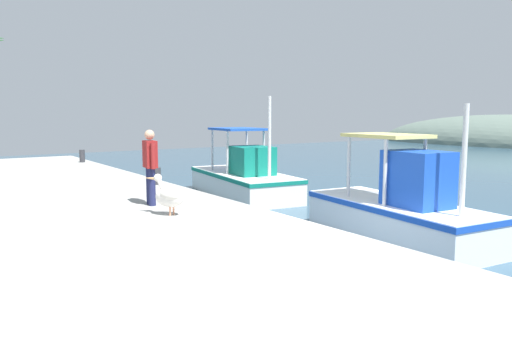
{
  "coord_description": "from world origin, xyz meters",
  "views": [
    {
      "loc": [
        6.4,
        -5.81,
        2.79
      ],
      "look_at": [
        -5.35,
        2.39,
        1.11
      ],
      "focal_mm": 33.06,
      "sensor_mm": 36.0,
      "label": 1
    }
  ],
  "objects_px": {
    "fishing_boat_nearest": "(244,178)",
    "mooring_bollard_second": "(156,176)",
    "fishing_boat_second": "(400,210)",
    "mooring_bollard_nearest": "(82,156)",
    "pelican": "(170,195)",
    "fisherman_standing": "(150,163)"
  },
  "relations": [
    {
      "from": "fishing_boat_second",
      "to": "fisherman_standing",
      "type": "distance_m",
      "value": 5.65
    },
    {
      "from": "pelican",
      "to": "mooring_bollard_nearest",
      "type": "distance_m",
      "value": 12.14
    },
    {
      "from": "fishing_boat_nearest",
      "to": "mooring_bollard_nearest",
      "type": "xyz_separation_m",
      "value": [
        -7.18,
        -3.54,
        0.45
      ]
    },
    {
      "from": "mooring_bollard_second",
      "to": "mooring_bollard_nearest",
      "type": "bearing_deg",
      "value": -180.0
    },
    {
      "from": "pelican",
      "to": "mooring_bollard_second",
      "type": "bearing_deg",
      "value": 160.39
    },
    {
      "from": "fishing_boat_nearest",
      "to": "pelican",
      "type": "height_order",
      "value": "fishing_boat_nearest"
    },
    {
      "from": "pelican",
      "to": "fisherman_standing",
      "type": "distance_m",
      "value": 1.37
    },
    {
      "from": "mooring_bollard_nearest",
      "to": "mooring_bollard_second",
      "type": "height_order",
      "value": "mooring_bollard_nearest"
    },
    {
      "from": "fishing_boat_nearest",
      "to": "fishing_boat_second",
      "type": "xyz_separation_m",
      "value": [
        6.84,
        -0.36,
        0.06
      ]
    },
    {
      "from": "fisherman_standing",
      "to": "mooring_bollard_second",
      "type": "bearing_deg",
      "value": 154.86
    },
    {
      "from": "fishing_boat_nearest",
      "to": "mooring_bollard_second",
      "type": "xyz_separation_m",
      "value": [
        0.74,
        -3.54,
        0.42
      ]
    },
    {
      "from": "fishing_boat_nearest",
      "to": "mooring_bollard_second",
      "type": "relative_size",
      "value": 11.14
    },
    {
      "from": "pelican",
      "to": "fisherman_standing",
      "type": "relative_size",
      "value": 0.55
    },
    {
      "from": "fishing_boat_second",
      "to": "mooring_bollard_nearest",
      "type": "height_order",
      "value": "fishing_boat_second"
    },
    {
      "from": "mooring_bollard_nearest",
      "to": "fishing_boat_nearest",
      "type": "bearing_deg",
      "value": 26.21
    },
    {
      "from": "fishing_boat_nearest",
      "to": "fishing_boat_second",
      "type": "height_order",
      "value": "fishing_boat_nearest"
    },
    {
      "from": "fishing_boat_second",
      "to": "mooring_bollard_nearest",
      "type": "distance_m",
      "value": 14.38
    },
    {
      "from": "fishing_boat_nearest",
      "to": "mooring_bollard_nearest",
      "type": "height_order",
      "value": "fishing_boat_nearest"
    },
    {
      "from": "fishing_boat_second",
      "to": "mooring_bollard_second",
      "type": "distance_m",
      "value": 6.89
    },
    {
      "from": "fishing_boat_second",
      "to": "mooring_bollard_second",
      "type": "height_order",
      "value": "fishing_boat_second"
    },
    {
      "from": "fishing_boat_second",
      "to": "pelican",
      "type": "height_order",
      "value": "fishing_boat_second"
    },
    {
      "from": "fishing_boat_nearest",
      "to": "fisherman_standing",
      "type": "height_order",
      "value": "fishing_boat_nearest"
    }
  ]
}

